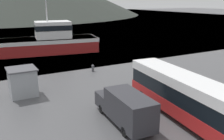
# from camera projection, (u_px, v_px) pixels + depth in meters

# --- Properties ---
(water_surface) EXTENTS (240.00, 240.00, 0.00)m
(water_surface) POSITION_uv_depth(u_px,v_px,m) (2.00, 16.00, 135.04)
(water_surface) COLOR slate
(water_surface) RESTS_ON ground
(tour_bus) EXTENTS (3.62, 12.27, 3.39)m
(tour_bus) POSITION_uv_depth(u_px,v_px,m) (183.00, 95.00, 18.89)
(tour_bus) COLOR red
(tour_bus) RESTS_ON ground
(delivery_van) EXTENTS (2.45, 6.49, 2.47)m
(delivery_van) POSITION_uv_depth(u_px,v_px,m) (125.00, 107.00, 18.17)
(delivery_van) COLOR #2D2D33
(delivery_van) RESTS_ON ground
(fishing_boat) EXTENTS (19.01, 8.64, 10.30)m
(fishing_boat) POSITION_uv_depth(u_px,v_px,m) (45.00, 41.00, 42.58)
(fishing_boat) COLOR maroon
(fishing_boat) RESTS_ON water_surface
(storage_bin) EXTENTS (1.00, 1.00, 1.37)m
(storage_bin) POSITION_uv_depth(u_px,v_px,m) (197.00, 86.00, 24.27)
(storage_bin) COLOR #287F3D
(storage_bin) RESTS_ON ground
(dock_kiosk) EXTENTS (2.62, 2.64, 2.66)m
(dock_kiosk) POSITION_uv_depth(u_px,v_px,m) (23.00, 82.00, 23.62)
(dock_kiosk) COLOR #93999E
(dock_kiosk) RESTS_ON ground
(small_boat) EXTENTS (3.44, 7.13, 1.00)m
(small_boat) POSITION_uv_depth(u_px,v_px,m) (35.00, 41.00, 52.03)
(small_boat) COLOR black
(small_boat) RESTS_ON water_surface
(mooring_bollard) EXTENTS (0.37, 0.37, 0.89)m
(mooring_bollard) POSITION_uv_depth(u_px,v_px,m) (93.00, 68.00, 31.71)
(mooring_bollard) COLOR #4C4C51
(mooring_bollard) RESTS_ON ground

